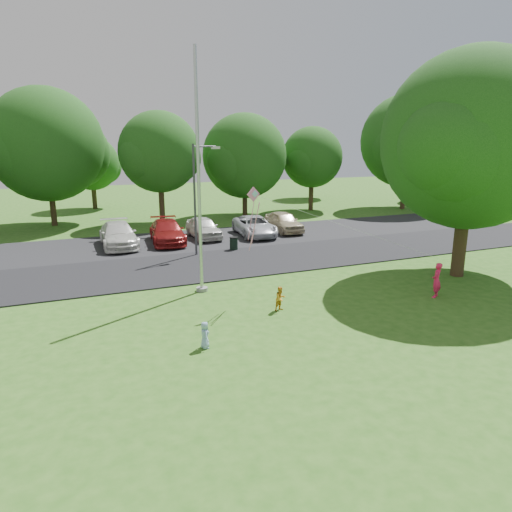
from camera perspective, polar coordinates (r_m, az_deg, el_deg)
name	(u,v)px	position (r m, az deg, el deg)	size (l,w,h in m)	color
ground	(332,319)	(17.18, 9.45, -7.75)	(120.00, 120.00, 0.00)	#2D5F19
park_road	(243,261)	(24.85, -1.58, -0.66)	(60.00, 6.00, 0.06)	black
parking_strip	(209,239)	(30.85, -5.95, 2.15)	(42.00, 7.00, 0.06)	black
flagpole	(199,196)	(19.26, -7.12, 7.50)	(0.50, 0.50, 10.00)	#B7BABF
street_lamp	(198,190)	(25.95, -7.23, 8.24)	(1.73, 0.62, 6.27)	#3F3F44
trash_can	(234,244)	(27.43, -2.80, 1.54)	(0.51, 0.51, 0.81)	black
big_tree	(471,144)	(23.44, 25.25, 12.53)	(8.90, 8.15, 10.50)	#332316
tree_row	(194,150)	(39.04, -7.71, 12.97)	(64.35, 11.94, 10.88)	#332316
horizon_trees	(193,163)	(49.03, -7.83, 11.49)	(77.46, 7.20, 7.02)	#332316
parked_cars	(203,229)	(30.54, -6.64, 3.43)	(13.54, 5.21, 1.46)	silver
woman	(437,280)	(20.44, 21.64, -2.83)	(0.54, 0.36, 1.48)	#FF215B
child_yellow	(280,299)	(17.63, 3.08, -5.34)	(0.46, 0.36, 0.96)	orange
child_blue	(205,335)	(14.61, -6.42, -9.79)	(0.43, 0.28, 0.87)	#86A9CE
kite	(260,207)	(17.75, 0.46, 6.10)	(7.56, 2.65, 2.99)	pink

